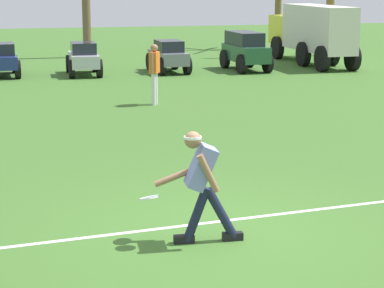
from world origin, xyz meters
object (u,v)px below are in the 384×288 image
object	(u,v)px
teammate_near_sideline	(154,68)
parked_car_slot_d	(84,58)
parked_car_slot_f	(245,50)
parked_car_slot_e	(168,56)
frisbee_thrower	(202,180)
parked_car_slot_c	(2,59)
frisbee_in_flight	(149,198)
box_truck	(312,31)

from	to	relation	value
teammate_near_sideline	parked_car_slot_d	distance (m)	6.50
parked_car_slot_f	parked_car_slot_e	bearing A→B (deg)	178.69
parked_car_slot_e	parked_car_slot_f	bearing A→B (deg)	-1.31
frisbee_thrower	teammate_near_sideline	distance (m)	10.29
parked_car_slot_d	parked_car_slot_e	xyz separation A→B (m)	(2.91, 0.06, 0.00)
parked_car_slot_e	teammate_near_sideline	bearing A→B (deg)	-104.73
parked_car_slot_f	parked_car_slot_c	bearing A→B (deg)	177.84
frisbee_in_flight	frisbee_thrower	bearing A→B (deg)	-21.70
frisbee_thrower	teammate_near_sideline	bearing A→B (deg)	82.61
parked_car_slot_c	parked_car_slot_d	xyz separation A→B (m)	(2.66, -0.31, 0.00)
parked_car_slot_c	parked_car_slot_e	bearing A→B (deg)	-2.58
parked_car_slot_d	box_truck	distance (m)	8.74
parked_car_slot_f	box_truck	bearing A→B (deg)	21.76
parked_car_slot_e	parked_car_slot_f	world-z (taller)	parked_car_slot_f
frisbee_thrower	parked_car_slot_c	bearing A→B (deg)	98.60
frisbee_in_flight	box_truck	bearing A→B (deg)	61.91
teammate_near_sideline	parked_car_slot_f	bearing A→B (deg)	55.12
frisbee_thrower	teammate_near_sideline	xyz separation A→B (m)	(1.32, 10.20, 0.14)
frisbee_thrower	parked_car_slot_e	bearing A→B (deg)	79.73
parked_car_slot_e	box_truck	distance (m)	5.87
parked_car_slot_c	parked_car_slot_e	world-z (taller)	same
frisbee_in_flight	parked_car_slot_d	bearing A→B (deg)	87.49
frisbee_thrower	parked_car_slot_e	world-z (taller)	frisbee_thrower
frisbee_thrower	frisbee_in_flight	world-z (taller)	frisbee_thrower
parked_car_slot_f	box_truck	distance (m)	3.24
frisbee_in_flight	teammate_near_sideline	world-z (taller)	teammate_near_sideline
frisbee_in_flight	parked_car_slot_d	size ratio (longest dim) A/B	0.16
box_truck	parked_car_slot_f	bearing A→B (deg)	-158.24
frisbee_thrower	frisbee_in_flight	bearing A→B (deg)	158.30
frisbee_in_flight	teammate_near_sideline	xyz separation A→B (m)	(1.94, 9.96, 0.39)
frisbee_thrower	box_truck	world-z (taller)	box_truck
parked_car_slot_e	parked_car_slot_f	distance (m)	2.75
frisbee_in_flight	box_truck	xyz separation A→B (m)	(9.35, 17.51, 0.68)
teammate_near_sideline	parked_car_slot_f	xyz separation A→B (m)	(4.44, 6.37, -0.22)
frisbee_thrower	parked_car_slot_c	xyz separation A→B (m)	(-2.55, 16.88, -0.23)
parked_car_slot_f	frisbee_in_flight	bearing A→B (deg)	-111.33
frisbee_thrower	parked_car_slot_f	size ratio (longest dim) A/B	0.58
frisbee_thrower	parked_car_slot_d	world-z (taller)	frisbee_thrower
teammate_near_sideline	parked_car_slot_f	distance (m)	7.77
frisbee_thrower	parked_car_slot_d	bearing A→B (deg)	89.64
parked_car_slot_c	parked_car_slot_e	size ratio (longest dim) A/B	0.99
frisbee_thrower	teammate_near_sideline	world-z (taller)	teammate_near_sideline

